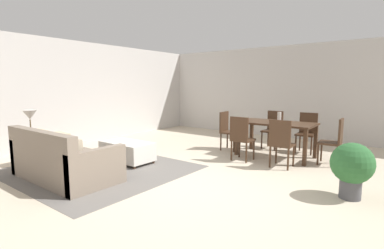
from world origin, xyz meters
name	(u,v)px	position (x,y,z in m)	size (l,w,h in m)	color
ground_plane	(195,184)	(0.00, 0.00, 0.00)	(10.80, 10.80, 0.00)	beige
wall_back	(299,92)	(0.00, 5.00, 1.35)	(9.00, 0.12, 2.70)	beige
wall_left	(68,93)	(-4.50, 0.50, 1.35)	(0.12, 11.00, 2.70)	beige
area_rug	(100,169)	(-1.89, -0.41, 0.00)	(3.00, 2.80, 0.01)	slate
couch	(63,162)	(-1.90, -1.11, 0.29)	(1.92, 0.97, 0.86)	gray
ottoman_table	(127,151)	(-1.88, 0.23, 0.24)	(1.07, 0.60, 0.42)	silver
side_table	(32,143)	(-3.16, -1.04, 0.44)	(0.40, 0.40, 0.56)	brown
table_lamp	(30,116)	(-3.16, -1.04, 0.97)	(0.26, 0.26, 0.53)	brown
dining_table	(276,127)	(0.31, 2.51, 0.66)	(1.60, 0.87, 0.76)	#422B1C
dining_chair_near_left	(241,136)	(-0.11, 1.72, 0.52)	(0.40, 0.40, 0.92)	#422B1C
dining_chair_near_right	(281,141)	(0.73, 1.72, 0.52)	(0.42, 0.42, 0.92)	#422B1C
dining_chair_far_left	(273,127)	(-0.07, 3.32, 0.52)	(0.42, 0.42, 0.92)	#422B1C
dining_chair_far_right	(307,130)	(0.74, 3.34, 0.52)	(0.41, 0.41, 0.92)	#422B1C
dining_chair_head_east	(335,139)	(1.48, 2.54, 0.52)	(0.42, 0.42, 0.92)	#422B1C
dining_chair_head_west	(227,128)	(-0.87, 2.47, 0.52)	(0.42, 0.42, 0.92)	#422B1C
vase_centerpiece	(279,117)	(0.36, 2.55, 0.87)	(0.08, 0.08, 0.22)	silver
potted_plant	(352,166)	(2.04, 0.86, 0.46)	(0.56, 0.56, 0.78)	#4C4C51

